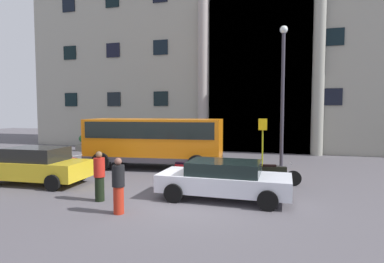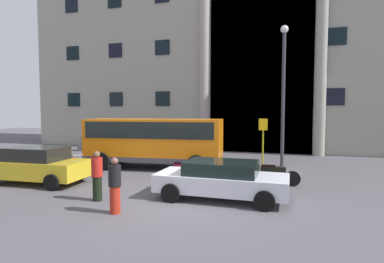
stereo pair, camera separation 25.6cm
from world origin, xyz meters
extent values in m
cube|color=#535056|center=(0.00, 0.00, -0.06)|extent=(80.00, 64.00, 0.12)
cube|color=#99978B|center=(0.00, 17.50, 8.68)|extent=(34.92, 9.00, 17.35)
cube|color=black|center=(1.21, 13.06, 5.37)|extent=(6.97, 0.12, 10.74)
cylinder|color=#9C928E|center=(-2.64, 12.75, 5.37)|extent=(0.74, 0.74, 10.74)
cylinder|color=gray|center=(5.07, 12.75, 5.37)|extent=(0.74, 0.74, 10.74)
cube|color=black|center=(-13.97, 12.96, 3.82)|extent=(1.15, 0.08, 1.09)
cube|color=black|center=(-9.98, 12.96, 3.82)|extent=(1.15, 0.08, 1.09)
cube|color=black|center=(-5.99, 12.96, 3.82)|extent=(1.15, 0.08, 1.09)
cube|color=black|center=(5.99, 12.96, 3.82)|extent=(1.15, 0.08, 1.09)
cube|color=black|center=(-13.97, 12.96, 7.64)|extent=(1.15, 0.08, 1.09)
cube|color=black|center=(-9.98, 12.96, 7.64)|extent=(1.15, 0.08, 1.09)
cube|color=black|center=(-5.99, 12.96, 7.64)|extent=(1.15, 0.08, 1.09)
cube|color=black|center=(5.99, 12.96, 7.64)|extent=(1.15, 0.08, 1.09)
cube|color=black|center=(-13.97, 12.96, 11.45)|extent=(1.15, 0.08, 1.09)
cube|color=black|center=(-9.98, 12.96, 11.45)|extent=(1.15, 0.08, 1.09)
cube|color=orange|center=(-3.31, 5.50, 1.48)|extent=(7.01, 3.03, 2.06)
cube|color=black|center=(-3.31, 5.50, 2.01)|extent=(6.61, 3.01, 0.80)
cube|color=black|center=(0.00, 5.88, 1.83)|extent=(0.28, 1.90, 1.01)
cube|color=#49434B|center=(-3.31, 5.50, 0.57)|extent=(7.01, 3.07, 0.24)
cylinder|color=black|center=(-1.08, 6.90, 0.45)|extent=(0.93, 0.38, 0.90)
cylinder|color=black|center=(-0.82, 4.64, 0.45)|extent=(0.93, 0.38, 0.90)
cylinder|color=black|center=(-5.80, 6.36, 0.45)|extent=(0.93, 0.38, 0.90)
cylinder|color=black|center=(-5.54, 4.10, 0.45)|extent=(0.93, 0.38, 0.90)
cylinder|color=#939C15|center=(1.96, 7.40, 1.24)|extent=(0.08, 0.08, 2.48)
cube|color=yellow|center=(1.96, 7.37, 2.23)|extent=(0.44, 0.03, 0.60)
cube|color=#67655B|center=(-10.33, 10.33, 0.23)|extent=(2.10, 0.86, 0.46)
ellipsoid|color=#20562A|center=(-10.33, 10.33, 0.89)|extent=(2.02, 0.77, 0.87)
cube|color=gray|center=(-5.84, 10.51, 0.25)|extent=(1.52, 0.91, 0.50)
ellipsoid|color=#27551E|center=(-5.84, 10.51, 0.93)|extent=(1.46, 0.82, 0.87)
cube|color=silver|center=(1.15, 0.98, 0.56)|extent=(4.35, 1.75, 0.58)
cube|color=black|center=(1.15, 0.98, 1.06)|extent=(2.35, 1.54, 0.43)
cylinder|color=black|center=(2.63, 1.86, 0.31)|extent=(0.62, 0.20, 0.62)
cylinder|color=black|center=(2.63, 0.11, 0.31)|extent=(0.62, 0.20, 0.62)
cylinder|color=black|center=(-0.32, 1.85, 0.31)|extent=(0.62, 0.20, 0.62)
cylinder|color=black|center=(-0.32, 0.11, 0.31)|extent=(0.62, 0.20, 0.62)
cube|color=gold|center=(-6.46, 0.95, 0.61)|extent=(4.10, 1.97, 0.68)
cube|color=black|center=(-6.46, 0.95, 1.22)|extent=(2.25, 1.65, 0.53)
cylinder|color=black|center=(-5.16, 1.90, 0.31)|extent=(0.63, 0.24, 0.62)
cylinder|color=black|center=(-5.05, 0.18, 0.31)|extent=(0.63, 0.24, 0.62)
cylinder|color=black|center=(-7.87, 1.73, 0.31)|extent=(0.63, 0.24, 0.62)
cylinder|color=black|center=(-0.12, 2.97, 0.30)|extent=(0.60, 0.11, 0.60)
cylinder|color=black|center=(-1.52, 2.99, 0.30)|extent=(0.60, 0.13, 0.60)
cube|color=red|center=(-0.82, 2.98, 0.58)|extent=(0.90, 0.25, 0.32)
cube|color=black|center=(-1.00, 2.98, 0.76)|extent=(0.52, 0.21, 0.12)
cylinder|color=#A5A5A8|center=(-0.23, 2.97, 0.88)|extent=(0.04, 0.55, 0.03)
cylinder|color=black|center=(-5.97, 2.99, 0.30)|extent=(0.61, 0.24, 0.60)
cylinder|color=black|center=(-7.30, 3.32, 0.30)|extent=(0.61, 0.26, 0.60)
cube|color=red|center=(-6.63, 3.16, 0.58)|extent=(0.91, 0.44, 0.32)
cube|color=black|center=(-6.81, 3.20, 0.76)|extent=(0.55, 0.32, 0.12)
cylinder|color=#A5A5A8|center=(-6.08, 3.02, 0.88)|extent=(0.16, 0.54, 0.03)
cylinder|color=black|center=(3.43, 3.54, 0.30)|extent=(0.61, 0.19, 0.60)
cylinder|color=black|center=(1.95, 3.32, 0.30)|extent=(0.61, 0.21, 0.60)
cube|color=black|center=(2.69, 3.43, 0.58)|extent=(0.98, 0.38, 0.32)
cube|color=black|center=(2.51, 3.41, 0.76)|extent=(0.54, 0.27, 0.12)
cylinder|color=#A5A5A8|center=(3.31, 3.53, 0.88)|extent=(0.11, 0.55, 0.03)
cylinder|color=black|center=(-2.70, -0.42, 0.40)|extent=(0.30, 0.30, 0.80)
cylinder|color=red|center=(-2.70, -0.42, 1.11)|extent=(0.36, 0.36, 0.62)
sphere|color=brown|center=(-2.70, -0.42, 1.53)|extent=(0.21, 0.21, 0.21)
cylinder|color=#AD2817|center=(-1.46, -1.37, 0.40)|extent=(0.30, 0.30, 0.80)
cylinder|color=black|center=(-1.46, -1.37, 1.10)|extent=(0.36, 0.36, 0.61)
sphere|color=brown|center=(-1.46, -1.37, 1.52)|extent=(0.21, 0.21, 0.21)
cylinder|color=#35323C|center=(2.91, 8.03, 3.48)|extent=(0.18, 0.18, 6.95)
sphere|color=white|center=(2.91, 8.03, 7.13)|extent=(0.40, 0.40, 0.40)
camera|label=1|loc=(3.10, -9.30, 2.99)|focal=29.56mm
camera|label=2|loc=(3.34, -9.23, 2.99)|focal=29.56mm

